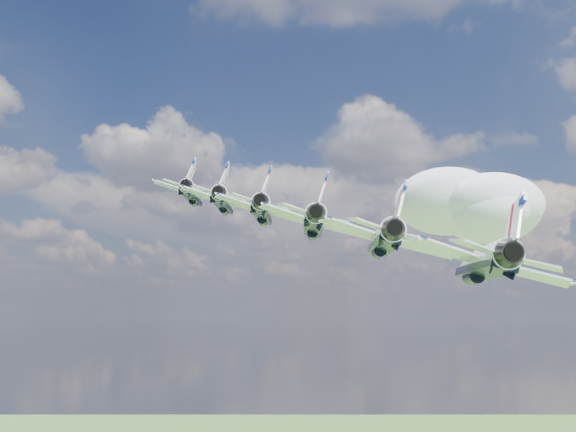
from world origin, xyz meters
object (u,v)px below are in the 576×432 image
(jet_1, at_px, (225,201))
(jet_5, at_px, (482,262))
(jet_3, at_px, (315,222))
(jet_0, at_px, (194,194))
(jet_2, at_px, (264,210))
(jet_4, at_px, (384,239))

(jet_1, height_order, jet_5, jet_1)
(jet_3, bearing_deg, jet_5, -60.97)
(jet_1, bearing_deg, jet_0, 119.03)
(jet_0, bearing_deg, jet_3, -60.97)
(jet_0, height_order, jet_1, jet_0)
(jet_1, bearing_deg, jet_2, -60.97)
(jet_1, height_order, jet_3, jet_1)
(jet_1, relative_size, jet_3, 1.00)
(jet_3, bearing_deg, jet_1, 119.03)
(jet_5, bearing_deg, jet_2, 119.03)
(jet_0, relative_size, jet_3, 1.00)
(jet_2, xyz_separation_m, jet_5, (24.15, -22.29, -7.71))
(jet_0, height_order, jet_3, jet_0)
(jet_1, xyz_separation_m, jet_4, (24.15, -22.29, -7.71))
(jet_2, height_order, jet_5, jet_2)
(jet_4, bearing_deg, jet_2, 119.03)
(jet_1, xyz_separation_m, jet_2, (8.05, -7.43, -2.57))
(jet_2, bearing_deg, jet_1, 119.03)
(jet_4, height_order, jet_5, jet_4)
(jet_0, xyz_separation_m, jet_5, (40.26, -37.16, -12.85))
(jet_0, distance_m, jet_1, 11.25)
(jet_0, xyz_separation_m, jet_3, (24.15, -22.29, -7.71))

